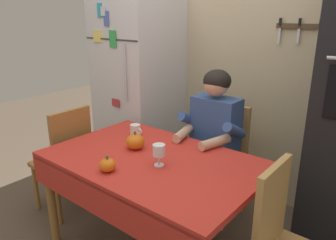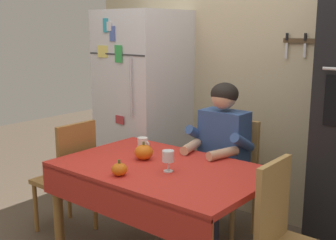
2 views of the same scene
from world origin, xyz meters
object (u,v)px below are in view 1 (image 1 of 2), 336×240
Objects in this scene: chair_left_side at (67,157)px; wine_glass at (159,151)px; refrigerator at (139,90)px; dining_table at (151,171)px; seated_person at (211,136)px; pumpkin_medium at (108,165)px; coffee_mug at (136,131)px; chair_behind_person at (222,155)px; pumpkin_large at (135,142)px.

wine_glass is (1.00, 0.01, 0.33)m from chair_left_side.
dining_table is at bearing -42.91° from refrigerator.
seated_person is 0.91m from pumpkin_medium.
refrigerator is 0.90m from coffee_mug.
seated_person is 1.19m from chair_left_side.
seated_person is at bearing -90.00° from chair_behind_person.
coffee_mug is (-0.43, -0.38, 0.05)m from seated_person.
coffee_mug is at bearing -138.36° from seated_person.
refrigerator reaches higher than chair_behind_person.
seated_person is 9.54× the size of pumpkin_large.
pumpkin_medium is at bearing -62.12° from coffee_mug.
chair_left_side is 1.06m from wine_glass.
refrigerator is at bearing 93.04° from chair_left_side.
pumpkin_large is at bearing 162.40° from wine_glass.
chair_left_side is at bearing -154.07° from coffee_mug.
wine_glass is at bearing -88.14° from chair_behind_person.
chair_behind_person is 1.12m from pumpkin_medium.
dining_table is (0.95, -0.88, -0.24)m from refrigerator.
dining_table is 1.12× the size of seated_person.
wine_glass is at bearing 53.43° from pumpkin_medium.
refrigerator is 13.79× the size of pumpkin_large.
refrigerator reaches higher than seated_person.
refrigerator reaches higher than chair_left_side.
chair_behind_person reaches higher than wine_glass.
pumpkin_medium is at bearing -16.58° from chair_left_side.
wine_glass is at bearing -19.11° from dining_table.
chair_behind_person reaches higher than pumpkin_medium.
chair_left_side reaches higher than dining_table.
pumpkin_large reaches higher than dining_table.
pumpkin_large reaches higher than pumpkin_medium.
pumpkin_large is at bearing 8.34° from chair_left_side.
refrigerator is at bearing 174.96° from chair_behind_person.
seated_person is (-0.00, -0.19, 0.23)m from chair_behind_person.
chair_behind_person reaches higher than dining_table.
wine_glass is at bearing 0.50° from chair_left_side.
refrigerator is 12.92× the size of wine_glass.
seated_person is 8.93× the size of wine_glass.
chair_behind_person is (1.03, -0.09, -0.39)m from refrigerator.
coffee_mug is at bearing -47.93° from refrigerator.
chair_left_side is 0.89m from pumpkin_medium.
refrigerator reaches higher than wine_glass.
refrigerator is 1.94× the size of chair_behind_person.
chair_behind_person is at bearing 40.58° from chair_left_side.
pumpkin_medium is (-0.16, -0.89, 0.04)m from seated_person.
pumpkin_large is 1.27× the size of pumpkin_medium.
wine_glass is (1.05, -0.92, -0.06)m from refrigerator.
dining_table is 0.81m from chair_behind_person.
dining_table is at bearing -97.22° from seated_person.
pumpkin_medium is (-0.19, -0.25, -0.06)m from wine_glass.
coffee_mug is 0.53m from wine_glass.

